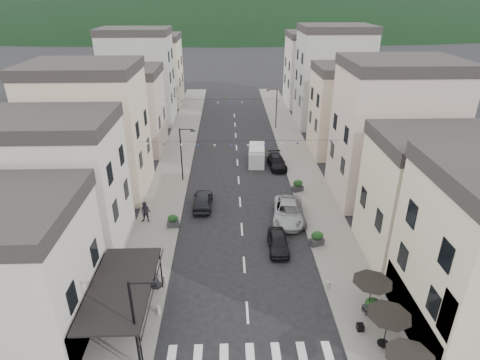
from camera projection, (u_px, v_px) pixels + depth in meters
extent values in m
cube|color=slate|center=(176.00, 160.00, 49.21)|extent=(4.00, 76.00, 0.12)
cube|color=slate|center=(298.00, 158.00, 49.64)|extent=(4.00, 76.00, 0.12)
ellipsoid|color=black|center=(228.00, 18.00, 291.29)|extent=(640.00, 360.00, 70.00)
cube|color=black|center=(121.00, 286.00, 23.49)|extent=(3.60, 7.50, 0.15)
cube|color=black|center=(153.00, 292.00, 23.76)|extent=(0.34, 7.50, 0.99)
cylinder|color=black|center=(142.00, 354.00, 21.07)|extent=(0.10, 0.10, 3.20)
cylinder|color=black|center=(161.00, 270.00, 27.39)|extent=(0.10, 0.10, 3.20)
cube|color=beige|center=(54.00, 191.00, 30.64)|extent=(10.00, 7.00, 10.00)
cube|color=#262323|center=(38.00, 122.00, 28.28)|extent=(10.20, 7.14, 1.00)
cube|color=#C6B194|center=(91.00, 136.00, 39.24)|extent=(10.00, 8.00, 12.00)
cube|color=#262323|center=(80.00, 68.00, 36.44)|extent=(10.20, 8.16, 1.00)
cube|color=#C0AB9C|center=(122.00, 114.00, 50.60)|extent=(10.00, 8.00, 9.50)
cube|color=#262323|center=(116.00, 71.00, 48.35)|extent=(10.20, 8.16, 1.00)
cube|color=#999995|center=(139.00, 80.00, 60.68)|extent=(10.00, 7.00, 13.00)
cube|color=#262323|center=(134.00, 31.00, 57.67)|extent=(10.20, 7.14, 1.00)
cube|color=beige|center=(153.00, 72.00, 71.94)|extent=(10.00, 9.00, 11.00)
cube|color=#262323|center=(149.00, 37.00, 69.36)|extent=(10.20, 9.18, 1.00)
cube|color=beige|center=(438.00, 204.00, 29.88)|extent=(10.00, 7.00, 9.00)
cube|color=#262323|center=(453.00, 140.00, 27.73)|extent=(10.20, 7.14, 1.00)
cube|color=#C0AB9C|center=(392.00, 137.00, 38.15)|extent=(10.00, 8.00, 12.50)
cube|color=#262323|center=(404.00, 64.00, 35.25)|extent=(10.20, 8.16, 1.00)
cube|color=#C6B194|center=(354.00, 114.00, 49.52)|extent=(10.00, 7.00, 10.00)
cube|color=#262323|center=(360.00, 69.00, 47.15)|extent=(10.20, 7.14, 1.00)
cube|color=#999995|center=(332.00, 80.00, 59.59)|extent=(10.00, 8.00, 13.50)
cube|color=#262323|center=(337.00, 28.00, 56.47)|extent=(10.20, 8.16, 1.00)
cube|color=beige|center=(315.00, 72.00, 70.85)|extent=(10.00, 9.00, 11.50)
cube|color=#262323|center=(318.00, 35.00, 68.16)|extent=(10.20, 9.18, 1.00)
cylinder|color=black|center=(385.00, 333.00, 22.77)|extent=(0.06, 0.06, 2.30)
cone|color=black|center=(388.00, 319.00, 22.30)|extent=(2.50, 2.50, 0.55)
cylinder|color=black|center=(383.00, 343.00, 23.11)|extent=(0.70, 0.70, 0.04)
cylinder|color=black|center=(369.00, 299.00, 25.30)|extent=(0.06, 0.06, 2.30)
cone|color=black|center=(372.00, 285.00, 24.82)|extent=(2.50, 2.50, 0.55)
cylinder|color=black|center=(368.00, 308.00, 25.63)|extent=(0.70, 0.70, 0.04)
cylinder|color=black|center=(135.00, 327.00, 20.91)|extent=(0.14, 0.14, 6.00)
cylinder|color=black|center=(143.00, 283.00, 19.69)|extent=(1.40, 0.10, 0.10)
cylinder|color=black|center=(156.00, 285.00, 19.77)|extent=(0.56, 0.56, 0.08)
cylinder|color=black|center=(181.00, 155.00, 42.57)|extent=(0.14, 0.14, 6.00)
cylinder|color=black|center=(186.00, 129.00, 41.34)|extent=(1.40, 0.10, 0.10)
cylinder|color=black|center=(193.00, 131.00, 41.43)|extent=(0.56, 0.56, 0.08)
cylinder|color=black|center=(276.00, 109.00, 59.16)|extent=(0.14, 0.14, 6.00)
cylinder|color=black|center=(272.00, 89.00, 57.89)|extent=(1.40, 0.10, 0.10)
cylinder|color=black|center=(268.00, 90.00, 57.94)|extent=(0.56, 0.56, 0.08)
cylinder|color=gray|center=(159.00, 310.00, 25.64)|extent=(0.26, 0.26, 0.60)
cylinder|color=gray|center=(165.00, 279.00, 28.35)|extent=(0.26, 0.26, 0.60)
cylinder|color=gray|center=(328.00, 285.00, 27.77)|extent=(0.26, 0.26, 0.60)
cylinder|color=black|center=(240.00, 141.00, 37.84)|extent=(19.00, 0.02, 0.02)
cone|color=beige|center=(147.00, 144.00, 37.68)|extent=(0.28, 0.28, 0.24)
cone|color=navy|center=(164.00, 145.00, 37.76)|extent=(0.28, 0.28, 0.24)
cone|color=beige|center=(181.00, 145.00, 37.84)|extent=(0.28, 0.28, 0.24)
cone|color=navy|center=(198.00, 146.00, 37.91)|extent=(0.28, 0.28, 0.24)
cone|color=beige|center=(215.00, 146.00, 37.98)|extent=(0.28, 0.28, 0.24)
cone|color=navy|center=(231.00, 146.00, 38.03)|extent=(0.28, 0.28, 0.24)
cone|color=beige|center=(248.00, 146.00, 38.08)|extent=(0.28, 0.28, 0.24)
cone|color=navy|center=(265.00, 145.00, 38.11)|extent=(0.28, 0.28, 0.24)
cone|color=beige|center=(281.00, 145.00, 38.14)|extent=(0.28, 0.28, 0.24)
cone|color=navy|center=(298.00, 144.00, 38.15)|extent=(0.28, 0.28, 0.24)
cone|color=beige|center=(314.00, 143.00, 38.16)|extent=(0.28, 0.28, 0.24)
cone|color=navy|center=(331.00, 142.00, 38.17)|extent=(0.28, 0.28, 0.24)
cylinder|color=black|center=(236.00, 99.00, 52.28)|extent=(19.00, 0.02, 0.02)
cone|color=beige|center=(169.00, 101.00, 52.11)|extent=(0.28, 0.28, 0.24)
cone|color=navy|center=(181.00, 102.00, 52.20)|extent=(0.28, 0.28, 0.24)
cone|color=beige|center=(194.00, 102.00, 52.28)|extent=(0.28, 0.28, 0.24)
cone|color=navy|center=(206.00, 103.00, 52.35)|extent=(0.28, 0.28, 0.24)
cone|color=beige|center=(218.00, 103.00, 52.41)|extent=(0.28, 0.28, 0.24)
cone|color=navy|center=(230.00, 103.00, 52.47)|extent=(0.28, 0.28, 0.24)
cone|color=beige|center=(242.00, 103.00, 52.51)|extent=(0.28, 0.28, 0.24)
cone|color=navy|center=(254.00, 103.00, 52.55)|extent=(0.28, 0.28, 0.24)
cone|color=beige|center=(266.00, 102.00, 52.57)|extent=(0.28, 0.28, 0.24)
cone|color=navy|center=(278.00, 102.00, 52.59)|extent=(0.28, 0.28, 0.24)
cone|color=beige|center=(290.00, 101.00, 52.60)|extent=(0.28, 0.28, 0.24)
cone|color=navy|center=(302.00, 100.00, 52.61)|extent=(0.28, 0.28, 0.24)
imported|color=black|center=(278.00, 242.00, 32.05)|extent=(1.62, 3.96, 1.34)
imported|color=#2E2E30|center=(292.00, 212.00, 36.22)|extent=(2.03, 4.68, 1.50)
imported|color=#9A9EA2|center=(288.00, 212.00, 36.19)|extent=(3.34, 5.99, 1.59)
imported|color=black|center=(277.00, 162.00, 46.97)|extent=(2.14, 4.67, 1.32)
imported|color=black|center=(203.00, 200.00, 38.28)|extent=(1.84, 4.44, 1.51)
cube|color=silver|center=(257.00, 155.00, 48.13)|extent=(2.18, 4.73, 1.92)
cube|color=silver|center=(257.00, 149.00, 47.18)|extent=(2.01, 3.19, 0.48)
cylinder|color=black|center=(250.00, 165.00, 46.87)|extent=(0.29, 0.69, 0.67)
cylinder|color=black|center=(263.00, 166.00, 46.81)|extent=(0.29, 0.69, 0.67)
cylinder|color=black|center=(251.00, 154.00, 49.98)|extent=(0.29, 0.69, 0.67)
cylinder|color=black|center=(263.00, 155.00, 49.92)|extent=(0.29, 0.69, 0.67)
imported|color=black|center=(156.00, 279.00, 27.56)|extent=(0.60, 0.41, 1.62)
imported|color=black|center=(146.00, 212.00, 35.51)|extent=(1.06, 0.89, 1.97)
cube|color=#2A2B2D|center=(129.00, 273.00, 28.98)|extent=(1.10, 0.71, 0.51)
ellipsoid|color=black|center=(128.00, 267.00, 28.74)|extent=(0.91, 0.58, 0.66)
cube|color=#303033|center=(173.00, 224.00, 35.08)|extent=(1.09, 0.65, 0.52)
ellipsoid|color=black|center=(173.00, 218.00, 34.83)|extent=(0.92, 0.59, 0.67)
cube|color=#2D2D2F|center=(371.00, 309.00, 25.79)|extent=(1.10, 0.77, 0.50)
ellipsoid|color=black|center=(372.00, 302.00, 25.55)|extent=(0.88, 0.56, 0.64)
cube|color=#2C2C2F|center=(317.00, 242.00, 32.57)|extent=(1.26, 0.94, 0.56)
ellipsoid|color=black|center=(317.00, 235.00, 32.30)|extent=(0.99, 0.63, 0.72)
cube|color=#29292B|center=(298.00, 188.00, 41.30)|extent=(1.26, 1.00, 0.55)
ellipsoid|color=black|center=(298.00, 183.00, 41.04)|extent=(0.97, 0.62, 0.71)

